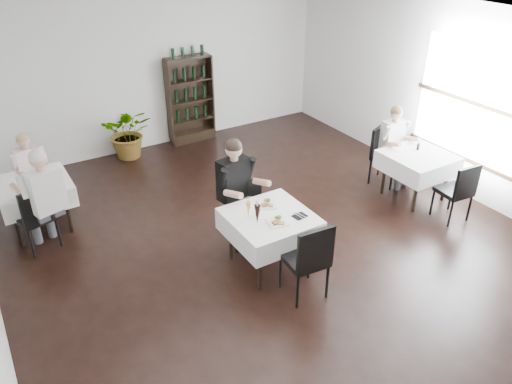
{
  "coord_description": "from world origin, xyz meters",
  "views": [
    {
      "loc": [
        -3.23,
        -4.47,
        4.13
      ],
      "look_at": [
        -0.38,
        0.2,
        1.04
      ],
      "focal_mm": 35.0,
      "sensor_mm": 36.0,
      "label": 1
    }
  ],
  "objects_px": {
    "wine_shelf": "(190,101)",
    "diner_main": "(238,185)",
    "main_table": "(270,225)",
    "potted_tree": "(129,132)"
  },
  "relations": [
    {
      "from": "main_table",
      "to": "potted_tree",
      "type": "height_order",
      "value": "potted_tree"
    },
    {
      "from": "wine_shelf",
      "to": "diner_main",
      "type": "xyz_separation_m",
      "value": [
        -0.96,
        -3.62,
        0.05
      ]
    },
    {
      "from": "main_table",
      "to": "wine_shelf",
      "type": "bearing_deg",
      "value": 78.22
    },
    {
      "from": "potted_tree",
      "to": "wine_shelf",
      "type": "bearing_deg",
      "value": 4.85
    },
    {
      "from": "main_table",
      "to": "potted_tree",
      "type": "xyz_separation_m",
      "value": [
        -0.45,
        4.2,
        -0.12
      ]
    },
    {
      "from": "wine_shelf",
      "to": "main_table",
      "type": "relative_size",
      "value": 1.7
    },
    {
      "from": "wine_shelf",
      "to": "main_table",
      "type": "xyz_separation_m",
      "value": [
        -0.9,
        -4.31,
        -0.23
      ]
    },
    {
      "from": "wine_shelf",
      "to": "potted_tree",
      "type": "relative_size",
      "value": 1.75
    },
    {
      "from": "wine_shelf",
      "to": "diner_main",
      "type": "height_order",
      "value": "wine_shelf"
    },
    {
      "from": "wine_shelf",
      "to": "diner_main",
      "type": "distance_m",
      "value": 3.75
    }
  ]
}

